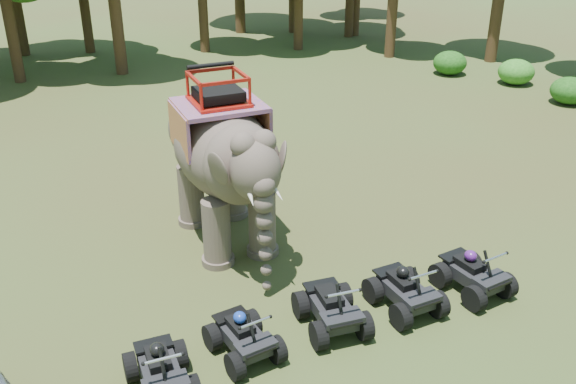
% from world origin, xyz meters
% --- Properties ---
extents(ground, '(110.00, 110.00, 0.00)m').
position_xyz_m(ground, '(0.00, 0.00, 0.00)').
color(ground, '#47381E').
rests_on(ground, ground).
extents(elephant, '(2.54, 5.46, 4.53)m').
position_xyz_m(elephant, '(-0.99, 2.94, 2.26)').
color(elephant, '#4A4136').
rests_on(elephant, ground).
extents(atv_0, '(1.27, 1.68, 1.20)m').
position_xyz_m(atv_0, '(-4.07, -1.92, 0.60)').
color(atv_0, black).
rests_on(atv_0, ground).
extents(atv_1, '(1.30, 1.67, 1.15)m').
position_xyz_m(atv_1, '(-2.31, -1.63, 0.58)').
color(atv_1, black).
rests_on(atv_1, ground).
extents(atv_2, '(1.43, 1.83, 1.26)m').
position_xyz_m(atv_2, '(-0.30, -1.60, 0.63)').
color(atv_2, black).
rests_on(atv_2, ground).
extents(atv_3, '(1.24, 1.68, 1.23)m').
position_xyz_m(atv_3, '(1.47, -1.72, 0.62)').
color(atv_3, black).
rests_on(atv_3, ground).
extents(atv_4, '(1.37, 1.77, 1.23)m').
position_xyz_m(atv_4, '(3.26, -1.82, 0.62)').
color(atv_4, black).
rests_on(atv_4, ground).
extents(tree_25, '(4.98, 4.98, 7.11)m').
position_xyz_m(tree_25, '(-4.68, 20.97, 3.55)').
color(tree_25, '#195114').
rests_on(tree_25, ground).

